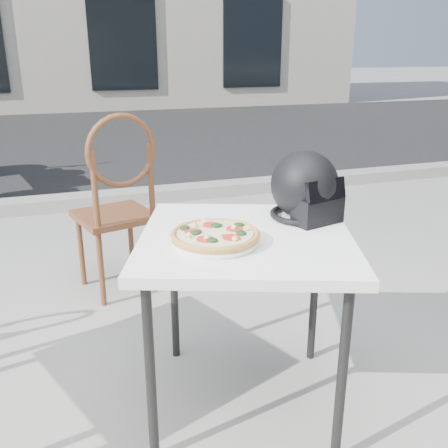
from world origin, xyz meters
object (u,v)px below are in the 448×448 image
object	(u,v)px
plate	(215,241)
pizza	(215,235)
cafe_table_main	(246,251)
helmet	(306,189)
cafe_chair_main	(118,197)

from	to	relation	value
plate	pizza	xyz separation A→B (m)	(0.00, 0.00, 0.02)
cafe_table_main	pizza	world-z (taller)	pizza
helmet	cafe_chair_main	bearing A→B (deg)	105.83
pizza	helmet	xyz separation A→B (m)	(0.43, 0.15, 0.09)
cafe_table_main	plate	size ratio (longest dim) A/B	2.57
plate	pizza	size ratio (longest dim) A/B	1.17
helmet	cafe_chair_main	world-z (taller)	cafe_chair_main
plate	cafe_chair_main	world-z (taller)	cafe_chair_main
cafe_table_main	helmet	bearing A→B (deg)	19.63
plate	pizza	world-z (taller)	pizza
pizza	cafe_chair_main	bearing A→B (deg)	98.96
cafe_table_main	plate	world-z (taller)	plate
pizza	helmet	size ratio (longest dim) A/B	0.99
pizza	cafe_chair_main	size ratio (longest dim) A/B	0.31
cafe_table_main	cafe_chair_main	bearing A→B (deg)	105.68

